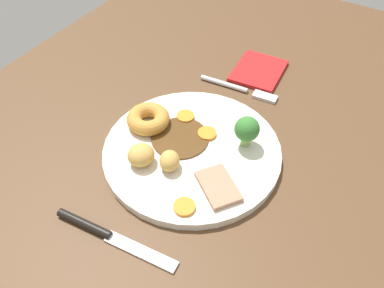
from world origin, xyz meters
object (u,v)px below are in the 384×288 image
roast_potato_left (141,155)px  fork (241,89)px  knife (104,234)px  roast_potato_right (170,161)px  folded_napkin (258,71)px  meat_slice_main (218,186)px  broccoli_floret (247,130)px  yorkshire_pudding (148,119)px  dinner_plate (192,151)px  carrot_coin_front (185,117)px  carrot_coin_back (206,135)px  carrot_coin_side (184,207)px

roast_potato_left → fork: roast_potato_left is taller
knife → roast_potato_left: bearing=97.4°
roast_potato_right → folded_napkin: bearing=178.2°
meat_slice_main → broccoli_floret: size_ratio=1.32×
knife → yorkshire_pudding: bearing=103.8°
dinner_plate → carrot_coin_front: bearing=-140.3°
roast_potato_right → knife: bearing=-6.8°
carrot_coin_back → yorkshire_pudding: bearing=-74.9°
roast_potato_left → carrot_coin_front: roast_potato_left is taller
roast_potato_left → folded_napkin: size_ratio=0.38×
carrot_coin_back → carrot_coin_side: same height
carrot_coin_back → dinner_plate: bearing=-8.4°
dinner_plate → knife: (18.77, -2.52, -0.25)cm
carrot_coin_side → meat_slice_main: bearing=156.3°
carrot_coin_back → broccoli_floret: broccoli_floret is taller
carrot_coin_back → meat_slice_main: bearing=38.9°
carrot_coin_back → folded_napkin: bearing=-178.8°
carrot_coin_front → folded_napkin: 20.58cm
dinner_plate → carrot_coin_front: carrot_coin_front is taller
carrot_coin_side → folded_napkin: size_ratio=0.28×
yorkshire_pudding → carrot_coin_front: 6.45cm
dinner_plate → roast_potato_right: (5.07, -0.88, 2.16)cm
roast_potato_left → knife: roast_potato_left is taller
broccoli_floret → carrot_coin_front: bearing=-92.0°
carrot_coin_side → broccoli_floret: broccoli_floret is taller
folded_napkin → yorkshire_pudding: bearing=-20.3°
dinner_plate → roast_potato_right: roast_potato_right is taller
yorkshire_pudding → roast_potato_left: bearing=27.9°
roast_potato_left → carrot_coin_back: bearing=150.4°
dinner_plate → roast_potato_left: bearing=-38.8°
yorkshire_pudding → knife: yorkshire_pudding is taller
carrot_coin_front → meat_slice_main: bearing=48.9°
meat_slice_main → roast_potato_left: (1.58, -12.43, 1.18)cm
meat_slice_main → roast_potato_left: 12.58cm
yorkshire_pudding → carrot_coin_side: yorkshire_pudding is taller
meat_slice_main → yorkshire_pudding: (-5.80, -16.34, 0.86)cm
dinner_plate → carrot_coin_back: carrot_coin_back is taller
folded_napkin → dinner_plate: bearing=-0.1°
meat_slice_main → fork: bearing=-161.7°
carrot_coin_front → knife: bearing=5.0°
yorkshire_pudding → fork: size_ratio=0.47×
carrot_coin_side → knife: carrot_coin_side is taller
yorkshire_pudding → broccoli_floret: size_ratio=1.34×
roast_potato_left → carrot_coin_back: 11.54cm
carrot_coin_front → carrot_coin_side: same height
meat_slice_main → carrot_coin_back: 10.77cm
roast_potato_left → carrot_coin_front: 12.05cm
dinner_plate → yorkshire_pudding: yorkshire_pudding is taller
broccoli_floret → roast_potato_right: bearing=-36.8°
roast_potato_right → broccoli_floret: broccoli_floret is taller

